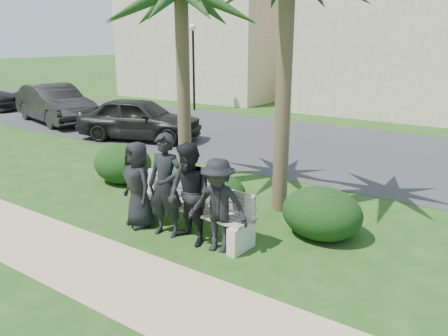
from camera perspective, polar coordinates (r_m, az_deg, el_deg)
The scene contains 18 objects.
ground at distance 8.52m, azimuth -6.38°, elevation -8.03°, with size 160.00×160.00×0.00m, color #1C4513.
footpath at distance 7.40m, azimuth -15.71°, elevation -12.55°, with size 30.00×1.60×0.01m, color tan.
asphalt_street at distance 15.15m, azimuth 13.75°, elevation 2.54°, with size 160.00×8.00×0.01m, color #2D2D30.
stucco_bldg_left at distance 29.34m, azimuth -1.26°, elevation 16.71°, with size 10.40×8.40×7.30m.
stucco_bldg_right at distance 24.59m, azimuth 20.90°, elevation 15.75°, with size 8.40×8.40×7.30m.
street_lamp at distance 22.75m, azimuth -4.04°, elevation 14.95°, with size 0.36×0.36×4.29m.
park_bench at distance 8.28m, azimuth -4.50°, elevation -5.56°, with size 2.69×0.79×0.93m.
man_a at distance 8.52m, azimuth -11.14°, elevation -2.14°, with size 0.82×0.54×1.69m, color black.
man_b at distance 8.01m, azimuth -7.61°, elevation -2.26°, with size 0.70×0.46×1.93m, color black.
man_c at distance 7.64m, azimuth -4.55°, elevation -3.49°, with size 0.89×0.69×1.83m, color black.
man_d at distance 7.38m, azimuth -0.77°, elevation -4.93°, with size 1.06×0.61×1.64m, color black.
hedge_a at distance 11.39m, azimuth -13.09°, elevation 0.74°, with size 1.59×1.31×1.03m, color black.
hedge_b at distance 10.03m, azimuth -5.15°, elevation -1.67°, with size 1.25×1.04×0.82m, color black.
hedge_d at distance 9.30m, azimuth -0.78°, elevation -3.09°, with size 1.24×1.03×0.81m, color black.
hedge_e at distance 8.50m, azimuth 14.10°, elevation -5.96°, with size 1.07×0.88×0.70m, color black.
hedge_f at distance 8.22m, azimuth 12.67°, elevation -5.59°, with size 1.49×1.23×0.97m, color black.
car_a at distance 16.17m, azimuth -10.98°, elevation 6.34°, with size 1.81×4.49×1.53m, color black.
car_b at distance 20.66m, azimuth -21.24°, elevation 7.85°, with size 1.75×5.02×1.65m, color black.
Camera 1 is at (5.14, -5.81, 3.51)m, focal length 35.00 mm.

